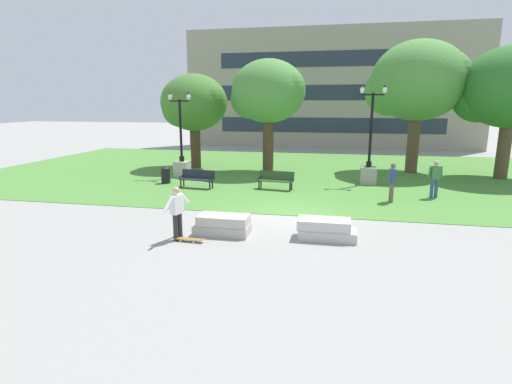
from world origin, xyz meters
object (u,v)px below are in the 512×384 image
park_bench_near_left (197,178)px  person_bystander_near_lawn (392,180)px  concrete_block_center (223,225)px  trash_bin (166,174)px  concrete_block_left (326,229)px  skateboard (188,239)px  person_skateboarder (177,210)px  park_bench_near_right (276,179)px  lamp_post_left (369,165)px  lamp_post_right (182,160)px  person_bystander_far_lawn (435,177)px

park_bench_near_left → person_bystander_near_lawn: bearing=-7.3°
concrete_block_center → trash_bin: trash_bin is taller
concrete_block_left → skateboard: concrete_block_left is taller
person_skateboarder → concrete_block_center: bearing=34.2°
concrete_block_left → park_bench_near_right: size_ratio=1.00×
concrete_block_left → lamp_post_left: size_ratio=0.36×
lamp_post_right → trash_bin: size_ratio=5.02×
concrete_block_left → park_bench_near_left: park_bench_near_left is taller
concrete_block_left → lamp_post_right: lamp_post_right is taller
lamp_post_right → person_bystander_far_lawn: size_ratio=2.82×
park_bench_near_right → trash_bin: bearing=176.4°
lamp_post_right → park_bench_near_left: bearing=-55.5°
park_bench_near_left → lamp_post_right: lamp_post_right is taller
person_bystander_near_lawn → person_skateboarder: bearing=-138.2°
concrete_block_center → person_bystander_far_lawn: 10.49m
person_skateboarder → person_bystander_far_lawn: bearing=39.7°
person_skateboarder → lamp_post_left: size_ratio=0.33×
concrete_block_left → park_bench_near_right: park_bench_near_right is taller
park_bench_near_left → lamp_post_right: size_ratio=0.38×
trash_bin → person_bystander_far_lawn: (13.34, -0.79, 0.48)m
person_skateboarder → park_bench_near_right: size_ratio=0.92×
park_bench_near_left → person_bystander_far_lawn: (11.27, 0.01, 0.44)m
concrete_block_left → lamp_post_right: size_ratio=0.38×
lamp_post_right → person_bystander_far_lawn: bearing=-12.0°
person_skateboarder → lamp_post_right: 11.18m
park_bench_near_right → lamp_post_right: (-5.89, 2.38, 0.47)m
person_skateboarder → trash_bin: bearing=116.2°
person_skateboarder → park_bench_near_left: 7.92m
lamp_post_left → trash_bin: 10.84m
lamp_post_left → trash_bin: lamp_post_left is taller
lamp_post_left → person_bystander_near_lawn: size_ratio=3.00×
concrete_block_center → park_bench_near_left: (-3.31, 6.79, 0.23)m
trash_bin → person_bystander_near_lawn: (11.35, -1.98, 0.48)m
skateboard → park_bench_near_left: size_ratio=0.56×
person_skateboarder → park_bench_near_right: 8.28m
concrete_block_center → lamp_post_right: lamp_post_right is taller
lamp_post_right → person_bystander_near_lawn: size_ratio=2.82×
person_bystander_near_lawn → concrete_block_center: bearing=-136.8°
concrete_block_left → trash_bin: (-8.72, 7.39, 0.20)m
park_bench_near_right → park_bench_near_left: bearing=-173.9°
concrete_block_center → person_bystander_far_lawn: size_ratio=1.05×
lamp_post_right → person_bystander_far_lawn: lamp_post_right is taller
person_skateboarder → trash_bin: size_ratio=1.78×
concrete_block_center → park_bench_near_right: size_ratio=0.97×
park_bench_near_left → concrete_block_center: bearing=-64.0°
park_bench_near_left → park_bench_near_right: (3.96, 0.42, 0.00)m
trash_bin → person_bystander_near_lawn: person_bystander_near_lawn is taller
person_skateboarder → skateboard: size_ratio=1.66×
trash_bin → person_bystander_near_lawn: 11.53m
concrete_block_center → person_bystander_near_lawn: bearing=43.2°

